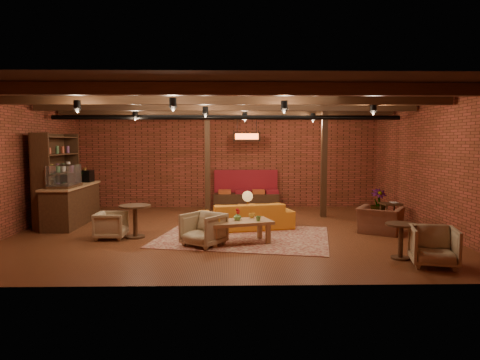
{
  "coord_description": "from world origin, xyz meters",
  "views": [
    {
      "loc": [
        0.12,
        -10.3,
        2.16
      ],
      "look_at": [
        0.33,
        0.2,
        1.24
      ],
      "focal_mm": 32.0,
      "sensor_mm": 36.0,
      "label": 1
    }
  ],
  "objects_px": {
    "coffee_table": "(237,223)",
    "round_table_left": "(135,216)",
    "armchair_b": "(204,228)",
    "sofa": "(246,216)",
    "armchair_right": "(380,216)",
    "armchair_far": "(434,244)",
    "armchair_a": "(111,224)",
    "plant_tall": "(379,175)",
    "side_table_book": "(391,204)",
    "round_table_right": "(401,235)",
    "side_table_lamp": "(248,199)"
  },
  "relations": [
    {
      "from": "armchair_b",
      "to": "armchair_far",
      "type": "bearing_deg",
      "value": 15.82
    },
    {
      "from": "armchair_b",
      "to": "armchair_far",
      "type": "height_order",
      "value": "armchair_b"
    },
    {
      "from": "side_table_book",
      "to": "round_table_right",
      "type": "bearing_deg",
      "value": -107.76
    },
    {
      "from": "sofa",
      "to": "armchair_right",
      "type": "relative_size",
      "value": 2.37
    },
    {
      "from": "armchair_far",
      "to": "armchair_a",
      "type": "bearing_deg",
      "value": 174.71
    },
    {
      "from": "side_table_book",
      "to": "armchair_a",
      "type": "bearing_deg",
      "value": -165.87
    },
    {
      "from": "side_table_lamp",
      "to": "armchair_a",
      "type": "relative_size",
      "value": 1.33
    },
    {
      "from": "armchair_a",
      "to": "armchair_far",
      "type": "height_order",
      "value": "armchair_far"
    },
    {
      "from": "coffee_table",
      "to": "round_table_left",
      "type": "distance_m",
      "value": 2.39
    },
    {
      "from": "coffee_table",
      "to": "armchair_b",
      "type": "xyz_separation_m",
      "value": [
        -0.71,
        -0.23,
        -0.05
      ]
    },
    {
      "from": "side_table_lamp",
      "to": "armchair_far",
      "type": "relative_size",
      "value": 1.16
    },
    {
      "from": "sofa",
      "to": "armchair_far",
      "type": "distance_m",
      "value": 4.54
    },
    {
      "from": "side_table_lamp",
      "to": "round_table_left",
      "type": "height_order",
      "value": "side_table_lamp"
    },
    {
      "from": "armchair_right",
      "to": "plant_tall",
      "type": "relative_size",
      "value": 0.4
    },
    {
      "from": "armchair_b",
      "to": "side_table_book",
      "type": "xyz_separation_m",
      "value": [
        4.87,
        2.48,
        0.12
      ]
    },
    {
      "from": "coffee_table",
      "to": "plant_tall",
      "type": "relative_size",
      "value": 0.64
    },
    {
      "from": "coffee_table",
      "to": "side_table_lamp",
      "type": "relative_size",
      "value": 1.77
    },
    {
      "from": "round_table_left",
      "to": "sofa",
      "type": "bearing_deg",
      "value": 19.37
    },
    {
      "from": "coffee_table",
      "to": "side_table_lamp",
      "type": "bearing_deg",
      "value": 82.04
    },
    {
      "from": "armchair_right",
      "to": "armchair_far",
      "type": "height_order",
      "value": "armchair_right"
    },
    {
      "from": "coffee_table",
      "to": "side_table_book",
      "type": "relative_size",
      "value": 2.77
    },
    {
      "from": "coffee_table",
      "to": "round_table_right",
      "type": "bearing_deg",
      "value": -23.4
    },
    {
      "from": "armchair_a",
      "to": "round_table_left",
      "type": "bearing_deg",
      "value": -79.44
    },
    {
      "from": "round_table_left",
      "to": "plant_tall",
      "type": "bearing_deg",
      "value": 22.09
    },
    {
      "from": "armchair_a",
      "to": "armchair_right",
      "type": "height_order",
      "value": "armchair_right"
    },
    {
      "from": "side_table_lamp",
      "to": "round_table_right",
      "type": "bearing_deg",
      "value": -51.72
    },
    {
      "from": "side_table_book",
      "to": "armchair_far",
      "type": "xyz_separation_m",
      "value": [
        -0.74,
        -4.02,
        -0.12
      ]
    },
    {
      "from": "round_table_left",
      "to": "armchair_right",
      "type": "relative_size",
      "value": 0.77
    },
    {
      "from": "sofa",
      "to": "round_table_left",
      "type": "relative_size",
      "value": 3.07
    },
    {
      "from": "coffee_table",
      "to": "armchair_b",
      "type": "bearing_deg",
      "value": -162.06
    },
    {
      "from": "side_table_lamp",
      "to": "side_table_book",
      "type": "relative_size",
      "value": 1.57
    },
    {
      "from": "armchair_b",
      "to": "round_table_right",
      "type": "bearing_deg",
      "value": 20.19
    },
    {
      "from": "sofa",
      "to": "round_table_left",
      "type": "xyz_separation_m",
      "value": [
        -2.56,
        -0.9,
        0.17
      ]
    },
    {
      "from": "round_table_left",
      "to": "plant_tall",
      "type": "height_order",
      "value": "plant_tall"
    },
    {
      "from": "sofa",
      "to": "side_table_book",
      "type": "distance_m",
      "value": 3.99
    },
    {
      "from": "round_table_left",
      "to": "armchair_far",
      "type": "bearing_deg",
      "value": -22.39
    },
    {
      "from": "side_table_lamp",
      "to": "plant_tall",
      "type": "height_order",
      "value": "plant_tall"
    },
    {
      "from": "round_table_right",
      "to": "armchair_b",
      "type": "bearing_deg",
      "value": 163.9
    },
    {
      "from": "armchair_a",
      "to": "armchair_b",
      "type": "distance_m",
      "value": 2.24
    },
    {
      "from": "round_table_left",
      "to": "plant_tall",
      "type": "distance_m",
      "value": 7.02
    },
    {
      "from": "side_table_book",
      "to": "round_table_right",
      "type": "distance_m",
      "value": 3.74
    },
    {
      "from": "armchair_a",
      "to": "side_table_book",
      "type": "xyz_separation_m",
      "value": [
        6.98,
        1.76,
        0.17
      ]
    },
    {
      "from": "round_table_left",
      "to": "armchair_a",
      "type": "height_order",
      "value": "round_table_left"
    },
    {
      "from": "armchair_far",
      "to": "plant_tall",
      "type": "height_order",
      "value": "plant_tall"
    },
    {
      "from": "plant_tall",
      "to": "sofa",
      "type": "bearing_deg",
      "value": -156.18
    },
    {
      "from": "sofa",
      "to": "side_table_book",
      "type": "relative_size",
      "value": 4.06
    },
    {
      "from": "armchair_b",
      "to": "armchair_far",
      "type": "distance_m",
      "value": 4.4
    },
    {
      "from": "armchair_far",
      "to": "coffee_table",
      "type": "bearing_deg",
      "value": 167.25
    },
    {
      "from": "side_table_lamp",
      "to": "round_table_right",
      "type": "height_order",
      "value": "side_table_lamp"
    },
    {
      "from": "armchair_a",
      "to": "side_table_lamp",
      "type": "bearing_deg",
      "value": -62.29
    }
  ]
}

